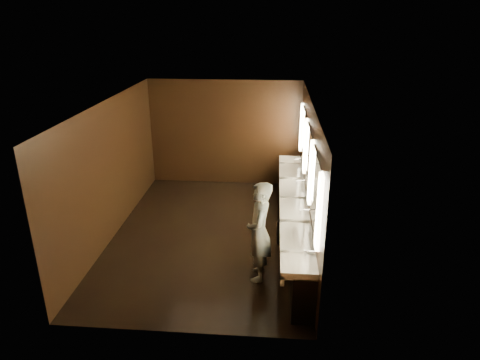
% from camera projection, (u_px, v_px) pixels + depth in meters
% --- Properties ---
extents(floor, '(6.00, 6.00, 0.00)m').
position_uv_depth(floor, '(210.00, 234.00, 9.08)').
color(floor, black).
rests_on(floor, ground).
extents(ceiling, '(4.00, 6.00, 0.02)m').
position_uv_depth(ceiling, '(206.00, 103.00, 8.05)').
color(ceiling, '#2D2D2B').
rests_on(ceiling, wall_back).
extents(wall_back, '(4.00, 0.02, 2.80)m').
position_uv_depth(wall_back, '(225.00, 133.00, 11.35)').
color(wall_back, black).
rests_on(wall_back, floor).
extents(wall_front, '(4.00, 0.02, 2.80)m').
position_uv_depth(wall_front, '(174.00, 250.00, 5.79)').
color(wall_front, black).
rests_on(wall_front, floor).
extents(wall_left, '(0.02, 6.00, 2.80)m').
position_uv_depth(wall_left, '(111.00, 170.00, 8.72)').
color(wall_left, black).
rests_on(wall_left, floor).
extents(wall_right, '(0.02, 6.00, 2.80)m').
position_uv_depth(wall_right, '(308.00, 175.00, 8.42)').
color(wall_right, black).
rests_on(wall_right, floor).
extents(sink_counter, '(0.55, 5.40, 1.01)m').
position_uv_depth(sink_counter, '(296.00, 216.00, 8.76)').
color(sink_counter, black).
rests_on(sink_counter, floor).
extents(mirror_band, '(0.06, 5.03, 1.15)m').
position_uv_depth(mirror_band, '(308.00, 158.00, 8.29)').
color(mirror_band, '#FBE8B4').
rests_on(mirror_band, wall_right).
extents(person, '(0.44, 0.66, 1.80)m').
position_uv_depth(person, '(259.00, 232.00, 7.30)').
color(person, '#84A8C6').
rests_on(person, floor).
extents(trash_bin, '(0.38, 0.38, 0.49)m').
position_uv_depth(trash_bin, '(285.00, 232.00, 8.65)').
color(trash_bin, black).
rests_on(trash_bin, floor).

